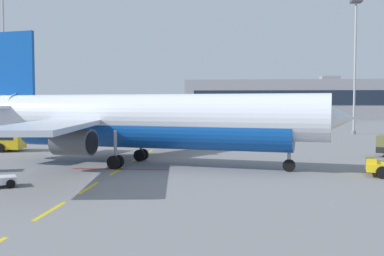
% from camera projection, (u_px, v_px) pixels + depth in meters
% --- Properties ---
extents(ground, '(400.00, 400.00, 0.00)m').
position_uv_depth(ground, '(342.00, 149.00, 53.15)').
color(ground, slate).
extents(apron_paint_markings, '(8.00, 96.82, 0.01)m').
position_uv_depth(apron_paint_markings, '(154.00, 149.00, 53.14)').
color(apron_paint_markings, yellow).
rests_on(apron_paint_markings, ground).
extents(airliner_foreground, '(34.58, 33.81, 12.20)m').
position_uv_depth(airliner_foreground, '(144.00, 120.00, 39.36)').
color(airliner_foreground, silver).
rests_on(airliner_foreground, ground).
extents(apron_light_mast_near, '(1.80, 1.80, 28.42)m').
position_uv_depth(apron_light_mast_near, '(4.00, 39.00, 84.80)').
color(apron_light_mast_near, slate).
rests_on(apron_light_mast_near, ground).
extents(apron_light_mast_far, '(1.80, 1.80, 22.96)m').
position_uv_depth(apron_light_mast_far, '(355.00, 50.00, 77.39)').
color(apron_light_mast_far, slate).
rests_on(apron_light_mast_far, ground).
extents(terminal_satellite, '(72.94, 26.93, 14.19)m').
position_uv_depth(terminal_satellite, '(296.00, 100.00, 152.26)').
color(terminal_satellite, gray).
rests_on(terminal_satellite, ground).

